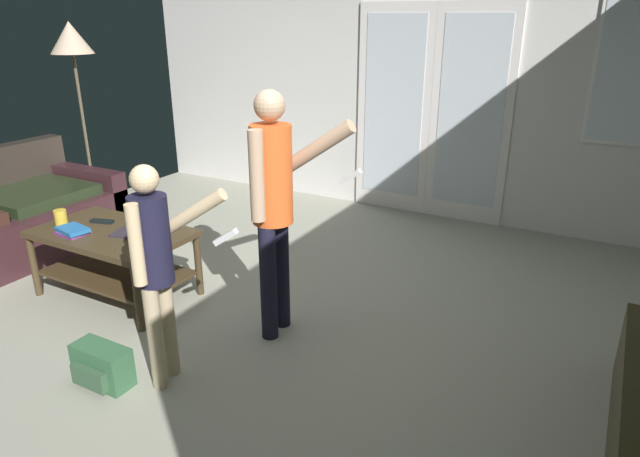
# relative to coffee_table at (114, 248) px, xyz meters

# --- Properties ---
(ground_plane) EXTENTS (5.77, 5.52, 0.02)m
(ground_plane) POSITION_rel_coffee_table_xyz_m (0.92, 0.07, -0.37)
(ground_plane) COLOR #9A9988
(wall_back_with_doors) EXTENTS (5.77, 0.09, 2.89)m
(wall_back_with_doors) POSITION_rel_coffee_table_xyz_m (1.01, 2.80, 1.04)
(wall_back_with_doors) COLOR silver
(wall_back_with_doors) RESTS_ON ground_plane
(coffee_table) EXTENTS (1.08, 0.64, 0.49)m
(coffee_table) POSITION_rel_coffee_table_xyz_m (0.00, 0.00, 0.00)
(coffee_table) COLOR #42341F
(coffee_table) RESTS_ON ground_plane
(person_adult) EXTENTS (0.60, 0.44, 1.51)m
(person_adult) POSITION_rel_coffee_table_xyz_m (1.27, 0.13, 0.55)
(person_adult) COLOR black
(person_adult) RESTS_ON ground_plane
(person_child) EXTENTS (0.47, 0.40, 1.22)m
(person_child) POSITION_rel_coffee_table_xyz_m (1.02, -0.59, 0.37)
(person_child) COLOR tan
(person_child) RESTS_ON ground_plane
(floor_lamp) EXTENTS (0.39, 0.39, 1.84)m
(floor_lamp) POSITION_rel_coffee_table_xyz_m (-1.72, 1.26, 1.26)
(floor_lamp) COLOR #2E3723
(floor_lamp) RESTS_ON ground_plane
(backpack) EXTENTS (0.34, 0.19, 0.22)m
(backpack) POSITION_rel_coffee_table_xyz_m (0.73, -0.79, -0.25)
(backpack) COLOR #34623F
(backpack) RESTS_ON ground_plane
(laptop_closed) EXTENTS (0.36, 0.31, 0.02)m
(laptop_closed) POSITION_rel_coffee_table_xyz_m (0.20, 0.06, 0.14)
(laptop_closed) COLOR #312B35
(laptop_closed) RESTS_ON coffee_table
(cup_near_edge) EXTENTS (0.09, 0.09, 0.11)m
(cup_near_edge) POSITION_rel_coffee_table_xyz_m (-0.40, -0.09, 0.19)
(cup_near_edge) COLOR gold
(cup_near_edge) RESTS_ON coffee_table
(tv_remote_black) EXTENTS (0.18, 0.10, 0.02)m
(tv_remote_black) POSITION_rel_coffee_table_xyz_m (-0.18, 0.08, 0.14)
(tv_remote_black) COLOR black
(tv_remote_black) RESTS_ON coffee_table
(book_stack) EXTENTS (0.24, 0.19, 0.05)m
(book_stack) POSITION_rel_coffee_table_xyz_m (-0.18, -0.17, 0.16)
(book_stack) COLOR #753985
(book_stack) RESTS_ON coffee_table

